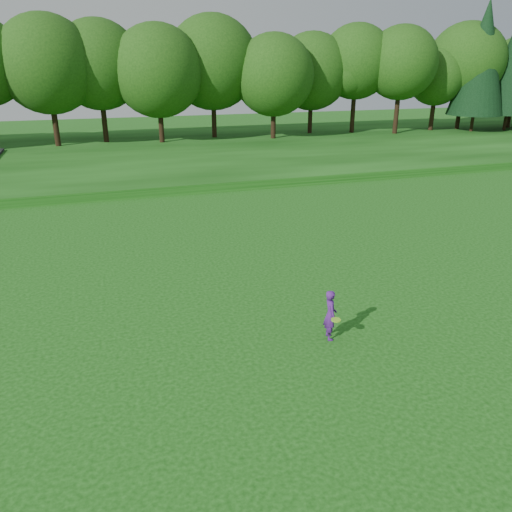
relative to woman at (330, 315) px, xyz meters
name	(u,v)px	position (x,y,z in m)	size (l,w,h in m)	color
ground	(289,351)	(-1.41, -0.29, -0.78)	(140.00, 140.00, 0.00)	#12430D
berm	(147,153)	(-1.41, 33.71, -0.48)	(130.00, 30.00, 0.60)	#12430D
walking_path	(174,192)	(-1.41, 19.71, -0.76)	(130.00, 1.60, 0.04)	gray
treeline	(135,59)	(-1.41, 37.71, 7.32)	(104.00, 7.00, 15.00)	#19430F
woman	(330,315)	(0.00, 0.00, 0.00)	(0.47, 0.84, 1.56)	#511B7D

